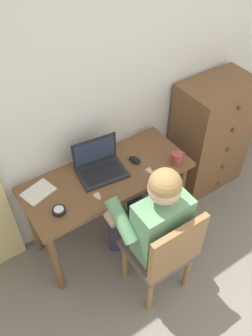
% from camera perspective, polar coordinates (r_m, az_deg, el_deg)
% --- Properties ---
extents(wall_back, '(4.80, 0.05, 2.50)m').
position_cam_1_polar(wall_back, '(2.59, -0.07, 14.77)').
color(wall_back, silver).
rests_on(wall_back, ground_plane).
extents(desk, '(1.24, 0.53, 0.74)m').
position_cam_1_polar(desk, '(2.61, -3.05, -2.98)').
color(desk, brown).
rests_on(desk, ground_plane).
extents(dresser, '(0.64, 0.45, 1.08)m').
position_cam_1_polar(dresser, '(3.25, 13.60, 5.12)').
color(dresser, brown).
rests_on(dresser, ground_plane).
extents(chair, '(0.42, 0.40, 0.88)m').
position_cam_1_polar(chair, '(2.43, 6.29, -13.43)').
color(chair, brown).
rests_on(chair, ground_plane).
extents(person_seated, '(0.53, 0.59, 1.20)m').
position_cam_1_polar(person_seated, '(2.36, 3.88, -7.99)').
color(person_seated, '#33384C').
rests_on(person_seated, ground_plane).
extents(laptop, '(0.37, 0.29, 0.24)m').
position_cam_1_polar(laptop, '(2.53, -4.34, 0.47)').
color(laptop, '#232326').
rests_on(laptop, desk).
extents(computer_mouse, '(0.08, 0.11, 0.03)m').
position_cam_1_polar(computer_mouse, '(2.61, 1.47, 1.34)').
color(computer_mouse, black).
rests_on(computer_mouse, desk).
extents(desk_clock, '(0.09, 0.09, 0.03)m').
position_cam_1_polar(desk_clock, '(2.33, -10.88, -6.86)').
color(desk_clock, black).
rests_on(desk_clock, desk).
extents(notebook_pad, '(0.24, 0.20, 0.01)m').
position_cam_1_polar(notebook_pad, '(2.48, -14.14, -3.82)').
color(notebook_pad, silver).
rests_on(notebook_pad, desk).
extents(coffee_mug, '(0.12, 0.08, 0.09)m').
position_cam_1_polar(coffee_mug, '(2.61, 8.32, 1.61)').
color(coffee_mug, '#9E3D38').
rests_on(coffee_mug, desk).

